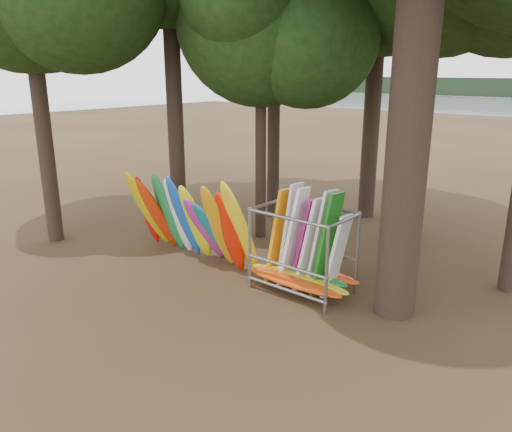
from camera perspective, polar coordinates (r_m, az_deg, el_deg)
The scene contains 4 objects.
ground at distance 14.46m, azimuth -1.48°, elevation -7.18°, with size 120.00×120.00×0.00m, color #47331E.
oak_5 at distance 17.17m, azimuth 0.58°, elevation 21.40°, with size 6.32×6.32×10.04m.
kayak_row at distance 15.53m, azimuth -7.58°, elevation -0.55°, with size 5.07×2.08×3.08m.
storage_rack at distance 13.38m, azimuth 5.40°, elevation -4.30°, with size 3.13×1.56×2.87m.
Camera 1 is at (8.75, -9.94, 5.78)m, focal length 35.00 mm.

